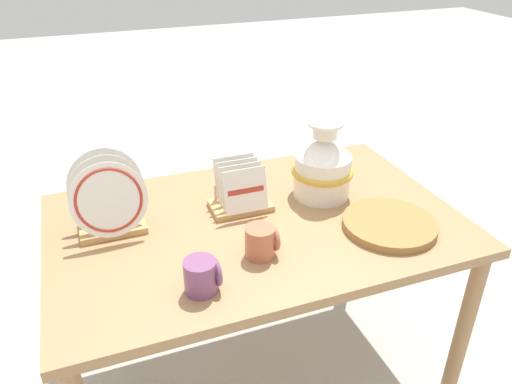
# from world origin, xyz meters

# --- Properties ---
(ground_plane) EXTENTS (14.00, 14.00, 0.00)m
(ground_plane) POSITION_xyz_m (0.00, 0.00, 0.00)
(ground_plane) COLOR #B2ADA3
(display_table) EXTENTS (1.37, 0.87, 0.71)m
(display_table) POSITION_xyz_m (0.00, 0.00, 0.63)
(display_table) COLOR #9E754C
(display_table) RESTS_ON ground_plane
(ceramic_vase) EXTENTS (0.23, 0.23, 0.29)m
(ceramic_vase) POSITION_xyz_m (0.29, 0.08, 0.83)
(ceramic_vase) COLOR white
(ceramic_vase) RESTS_ON display_table
(dish_rack_round_plates) EXTENTS (0.24, 0.18, 0.26)m
(dish_rack_round_plates) POSITION_xyz_m (-0.46, 0.10, 0.81)
(dish_rack_round_plates) COLOR tan
(dish_rack_round_plates) RESTS_ON display_table
(dish_rack_square_plates) EXTENTS (0.21, 0.16, 0.17)m
(dish_rack_square_plates) POSITION_xyz_m (-0.02, 0.09, 0.76)
(dish_rack_square_plates) COLOR tan
(dish_rack_square_plates) RESTS_ON display_table
(wicker_charger_stack) EXTENTS (0.31, 0.31, 0.03)m
(wicker_charger_stack) POSITION_xyz_m (0.40, -0.20, 0.72)
(wicker_charger_stack) COLOR olive
(wicker_charger_stack) RESTS_ON display_table
(mug_terracotta_glaze) EXTENTS (0.10, 0.09, 0.10)m
(mug_terracotta_glaze) POSITION_xyz_m (-0.05, -0.19, 0.76)
(mug_terracotta_glaze) COLOR #B76647
(mug_terracotta_glaze) RESTS_ON display_table
(mug_plum_glaze) EXTENTS (0.10, 0.09, 0.10)m
(mug_plum_glaze) POSITION_xyz_m (-0.26, -0.29, 0.76)
(mug_plum_glaze) COLOR #7A4770
(mug_plum_glaze) RESTS_ON display_table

